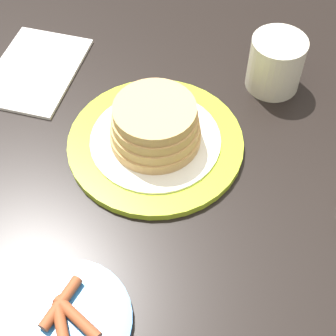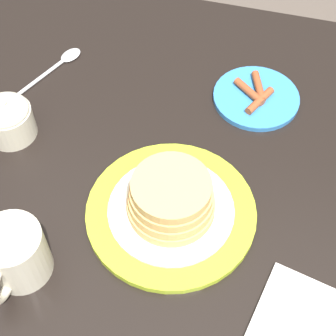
{
  "view_description": "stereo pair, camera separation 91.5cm",
  "coord_description": "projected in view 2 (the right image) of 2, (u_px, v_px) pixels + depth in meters",
  "views": [
    {
      "loc": [
        -0.54,
        -0.07,
        1.34
      ],
      "look_at": [
        -0.11,
        -0.04,
        0.77
      ],
      "focal_mm": 55.0,
      "sensor_mm": 36.0,
      "label": 1
    },
    {
      "loc": [
        0.36,
        0.08,
        1.43
      ],
      "look_at": [
        -0.11,
        -0.04,
        0.77
      ],
      "focal_mm": 55.0,
      "sensor_mm": 36.0,
      "label": 2
    }
  ],
  "objects": [
    {
      "name": "dining_table",
      "position": [
        176.0,
        274.0,
        0.87
      ],
      "size": [
        1.18,
        1.08,
        0.74
      ],
      "color": "black",
      "rests_on": "ground_plane"
    },
    {
      "name": "side_plate_bacon",
      "position": [
        256.0,
        97.0,
        0.94
      ],
      "size": [
        0.16,
        0.16,
        0.02
      ],
      "color": "#337AC6",
      "rests_on": "dining_table"
    },
    {
      "name": "sugar_bowl",
      "position": [
        8.0,
        118.0,
        0.87
      ],
      "size": [
        0.09,
        0.09,
        0.08
      ],
      "color": "beige",
      "rests_on": "dining_table"
    },
    {
      "name": "coffee_mug",
      "position": [
        15.0,
        255.0,
        0.71
      ],
      "size": [
        0.12,
        0.09,
        0.09
      ],
      "color": "beige",
      "rests_on": "dining_table"
    },
    {
      "name": "pancake_plate",
      "position": [
        171.0,
        204.0,
        0.78
      ],
      "size": [
        0.26,
        0.26,
        0.08
      ],
      "color": "#AAC628",
      "rests_on": "dining_table"
    },
    {
      "name": "spoon",
      "position": [
        61.0,
        63.0,
        1.0
      ],
      "size": [
        0.16,
        0.08,
        0.01
      ],
      "color": "silver",
      "rests_on": "dining_table"
    }
  ]
}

